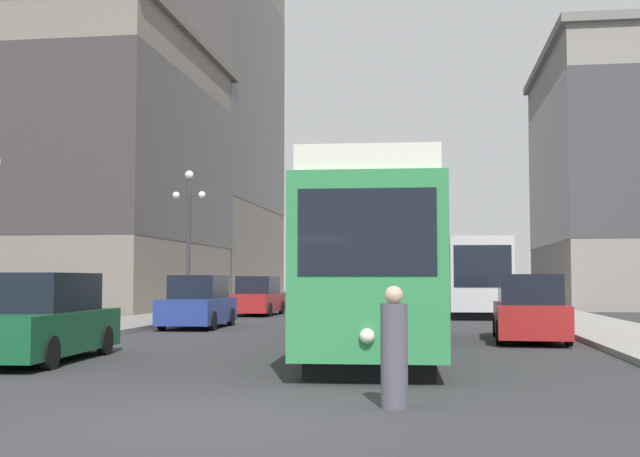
{
  "coord_description": "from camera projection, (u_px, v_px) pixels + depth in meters",
  "views": [
    {
      "loc": [
        2.65,
        -9.28,
        1.69
      ],
      "look_at": [
        0.42,
        6.87,
        2.73
      ],
      "focal_mm": 44.73,
      "sensor_mm": 36.0,
      "label": 1
    }
  ],
  "objects": [
    {
      "name": "parked_car_right_far",
      "position": [
        529.0,
        310.0,
        21.75
      ],
      "size": [
        2.08,
        4.91,
        1.82
      ],
      "rotation": [
        0.0,
        0.0,
        3.09
      ],
      "color": "black",
      "rests_on": "ground"
    },
    {
      "name": "streetcar",
      "position": [
        378.0,
        262.0,
        19.43
      ],
      "size": [
        3.13,
        13.94,
        3.89
      ],
      "rotation": [
        0.0,
        0.0,
        0.04
      ],
      "color": "black",
      "rests_on": "ground"
    },
    {
      "name": "sidewalk_right",
      "position": [
        524.0,
        306.0,
        47.86
      ],
      "size": [
        3.24,
        120.0,
        0.15
      ],
      "primitive_type": "cube",
      "color": "gray",
      "rests_on": "ground"
    },
    {
      "name": "lamp_post_left_far",
      "position": [
        189.0,
        221.0,
        32.98
      ],
      "size": [
        1.41,
        0.36,
        6.05
      ],
      "color": "#333338",
      "rests_on": "sidewalk_left"
    },
    {
      "name": "parked_car_left_near",
      "position": [
        41.0,
        320.0,
        16.45
      ],
      "size": [
        2.09,
        4.86,
        1.82
      ],
      "rotation": [
        0.0,
        0.0,
        0.06
      ],
      "color": "black",
      "rests_on": "ground"
    },
    {
      "name": "parked_car_left_far",
      "position": [
        198.0,
        303.0,
        27.65
      ],
      "size": [
        1.97,
        4.41,
        1.82
      ],
      "rotation": [
        0.0,
        0.0,
        0.03
      ],
      "color": "black",
      "rests_on": "ground"
    },
    {
      "name": "parked_car_left_mid",
      "position": [
        258.0,
        297.0,
        37.19
      ],
      "size": [
        1.97,
        4.39,
        1.82
      ],
      "rotation": [
        0.0,
        0.0,
        -0.02
      ],
      "color": "black",
      "rests_on": "ground"
    },
    {
      "name": "building_left_midblock",
      "position": [
        169.0,
        107.0,
        61.36
      ],
      "size": [
        15.17,
        19.37,
        28.96
      ],
      "color": "slate",
      "rests_on": "ground"
    },
    {
      "name": "building_left_corner",
      "position": [
        95.0,
        169.0,
        43.49
      ],
      "size": [
        11.71,
        17.67,
        14.97
      ],
      "color": "slate",
      "rests_on": "ground"
    },
    {
      "name": "transit_bus",
      "position": [
        471.0,
        274.0,
        37.63
      ],
      "size": [
        2.89,
        11.35,
        3.45
      ],
      "rotation": [
        0.0,
        0.0,
        0.03
      ],
      "color": "black",
      "rests_on": "ground"
    },
    {
      "name": "ground_plane",
      "position": [
        206.0,
        422.0,
        9.43
      ],
      "size": [
        200.0,
        200.0,
        0.0
      ],
      "primitive_type": "plane",
      "color": "#303033"
    },
    {
      "name": "pedestrian_crossing_far",
      "position": [
        394.0,
        351.0,
        10.49
      ],
      "size": [
        0.36,
        0.36,
        1.6
      ],
      "rotation": [
        0.0,
        0.0,
        0.74
      ],
      "color": "#4C4C56",
      "rests_on": "ground"
    },
    {
      "name": "sidewalk_left",
      "position": [
        255.0,
        305.0,
        50.11
      ],
      "size": [
        3.24,
        120.0,
        0.15
      ],
      "primitive_type": "cube",
      "color": "gray",
      "rests_on": "ground"
    }
  ]
}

